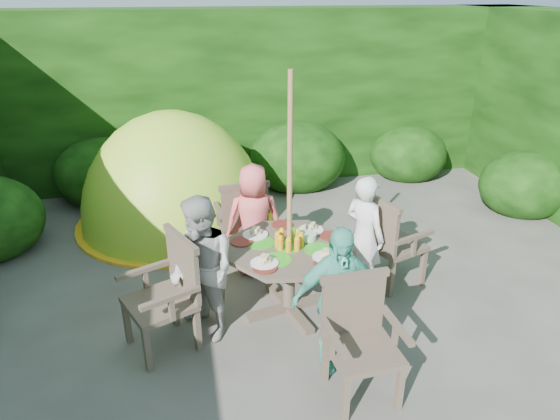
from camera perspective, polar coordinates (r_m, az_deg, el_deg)
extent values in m
plane|color=#484640|center=(4.68, 4.44, -12.26)|extent=(60.00, 60.00, 0.00)
cube|color=black|center=(7.83, -3.45, 12.93)|extent=(9.00, 1.00, 2.50)
cylinder|color=#41362A|center=(4.60, 1.02, -8.06)|extent=(0.11, 0.11, 0.64)
cube|color=#41362A|center=(4.76, 1.00, -11.01)|extent=(0.84, 0.29, 0.06)
cube|color=#41362A|center=(4.76, 1.00, -11.01)|extent=(0.29, 0.84, 0.06)
cylinder|color=#41362A|center=(4.43, 1.05, -4.38)|extent=(1.41, 1.41, 0.04)
cylinder|color=green|center=(4.21, -0.42, -5.71)|extent=(0.26, 0.26, 0.00)
cylinder|color=green|center=(4.38, 4.46, -4.52)|extent=(0.26, 0.26, 0.00)
cylinder|color=green|center=(4.48, -2.27, -3.77)|extent=(0.26, 0.26, 0.00)
cylinder|color=green|center=(4.64, 2.39, -2.73)|extent=(0.26, 0.26, 0.00)
cylinder|color=green|center=(4.42, 1.06, -4.15)|extent=(0.26, 0.26, 0.00)
cylinder|color=white|center=(4.70, 3.56, -2.27)|extent=(0.23, 0.23, 0.01)
cylinder|color=white|center=(4.61, -2.84, -2.82)|extent=(0.23, 0.23, 0.01)
cylinder|color=white|center=(4.15, -1.80, -6.08)|extent=(0.23, 0.23, 0.01)
cylinder|color=white|center=(4.25, 5.29, -5.39)|extent=(0.23, 0.23, 0.01)
cylinder|color=#B4230C|center=(4.61, 5.85, -2.95)|extent=(0.21, 0.21, 0.01)
cylinder|color=#B4230C|center=(4.80, 0.28, -1.66)|extent=(0.21, 0.21, 0.01)
cylinder|color=#B4230C|center=(4.50, -4.37, -3.60)|extent=(0.21, 0.21, 0.01)
cylinder|color=#B4230C|center=(4.09, -1.73, -6.59)|extent=(0.21, 0.21, 0.01)
cylinder|color=#B4230C|center=(4.17, 5.25, -6.08)|extent=(0.21, 0.21, 0.01)
cylinder|color=#54B244|center=(4.53, 3.12, -3.02)|extent=(0.17, 0.17, 0.06)
cylinder|color=brown|center=(4.24, 1.10, 0.91)|extent=(0.05, 0.05, 2.20)
cube|color=#41362A|center=(5.12, 12.93, -3.85)|extent=(0.63, 0.64, 0.05)
cube|color=#41362A|center=(5.24, 16.02, -6.24)|extent=(0.06, 0.06, 0.41)
cube|color=#41362A|center=(5.49, 12.83, -4.38)|extent=(0.06, 0.06, 0.41)
cube|color=#41362A|center=(4.97, 12.58, -7.64)|extent=(0.06, 0.06, 0.41)
cube|color=#41362A|center=(5.23, 9.40, -5.59)|extent=(0.06, 0.06, 0.41)
cube|color=#41362A|center=(4.86, 11.21, -1.82)|extent=(0.20, 0.49, 0.49)
cube|color=#41362A|center=(4.88, 15.15, -3.00)|extent=(0.47, 0.21, 0.04)
cube|color=#41362A|center=(5.20, 11.24, -0.87)|extent=(0.47, 0.21, 0.04)
cube|color=#41362A|center=(4.23, -13.63, -10.35)|extent=(0.66, 0.67, 0.05)
cube|color=#41362A|center=(4.47, -17.08, -12.12)|extent=(0.07, 0.07, 0.41)
cube|color=#41362A|center=(4.14, -14.93, -15.15)|extent=(0.07, 0.07, 0.41)
cube|color=#41362A|center=(4.59, -11.96, -10.48)|extent=(0.07, 0.07, 0.41)
cube|color=#41362A|center=(4.26, -9.43, -13.26)|extent=(0.07, 0.07, 0.41)
cube|color=#41362A|center=(4.17, -11.01, -6.36)|extent=(0.25, 0.48, 0.49)
cube|color=#41362A|center=(4.33, -15.24, -6.58)|extent=(0.47, 0.25, 0.04)
cube|color=#41362A|center=(3.92, -12.41, -9.77)|extent=(0.47, 0.25, 0.04)
cube|color=#41362A|center=(5.51, -4.49, -1.32)|extent=(0.54, 0.52, 0.05)
cube|color=#41362A|center=(5.82, -2.89, -2.07)|extent=(0.05, 0.05, 0.40)
cube|color=#41362A|center=(5.75, -6.93, -2.61)|extent=(0.05, 0.05, 0.40)
cube|color=#41362A|center=(5.47, -1.78, -3.93)|extent=(0.05, 0.05, 0.40)
cube|color=#41362A|center=(5.38, -6.09, -4.53)|extent=(0.05, 0.05, 0.40)
cube|color=#41362A|center=(5.20, -4.01, 0.19)|extent=(0.50, 0.09, 0.48)
cube|color=#41362A|center=(5.48, -2.04, 0.80)|extent=(0.09, 0.48, 0.04)
cube|color=#41362A|center=(5.39, -7.12, 0.17)|extent=(0.09, 0.48, 0.04)
cube|color=#41362A|center=(3.74, 9.48, -15.63)|extent=(0.51, 0.49, 0.05)
cube|color=#41362A|center=(3.68, 7.52, -20.65)|extent=(0.05, 0.05, 0.39)
cube|color=#41362A|center=(3.82, 13.53, -19.16)|extent=(0.05, 0.05, 0.39)
cube|color=#41362A|center=(3.95, 5.21, -16.70)|extent=(0.05, 0.05, 0.39)
cube|color=#41362A|center=(4.08, 10.80, -15.50)|extent=(0.05, 0.05, 0.39)
cube|color=#41362A|center=(3.75, 8.36, -10.64)|extent=(0.48, 0.07, 0.46)
cube|color=#41362A|center=(3.55, 6.03, -14.12)|extent=(0.07, 0.47, 0.04)
cube|color=#41362A|center=(3.72, 13.15, -12.63)|extent=(0.07, 0.47, 0.04)
imported|color=silver|center=(4.83, 9.57, -2.91)|extent=(0.47, 0.52, 1.20)
imported|color=#A4A39F|center=(4.19, -8.84, -6.83)|extent=(0.72, 0.77, 1.27)
imported|color=#E75F5F|center=(5.11, -2.99, -1.14)|extent=(0.59, 0.40, 1.18)
imported|color=#51BDA5|center=(3.87, 6.47, -10.11)|extent=(0.72, 0.33, 1.21)
ellipsoid|color=#89DE2A|center=(6.61, -11.69, -1.15)|extent=(2.94, 2.94, 2.85)
ellipsoid|color=black|center=(5.93, -9.15, -4.03)|extent=(0.89, 0.65, 0.98)
cylinder|color=#FFAD1A|center=(6.61, -11.70, -1.02)|extent=(2.49, 2.49, 0.03)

